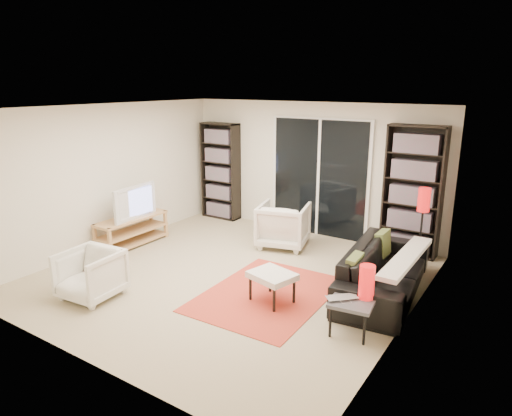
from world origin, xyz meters
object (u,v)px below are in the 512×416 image
object	(u,v)px
side_table	(352,304)
floor_lamp	(423,209)
tv_stand	(132,230)
armchair_front	(90,274)
armchair_back	(283,225)
bookshelf_right	(413,192)
ottoman	(272,277)
bookshelf_left	(220,171)
sofa	(384,270)

from	to	relation	value
side_table	floor_lamp	distance (m)	2.27
tv_stand	armchair_front	xyz separation A→B (m)	(1.09, -1.68, 0.06)
armchair_back	bookshelf_right	bearing A→B (deg)	-172.51
armchair_back	side_table	size ratio (longest dim) A/B	1.57
bookshelf_right	ottoman	bearing A→B (deg)	-110.02
tv_stand	armchair_front	world-z (taller)	armchair_front
ottoman	floor_lamp	xyz separation A→B (m)	(1.31, 2.03, 0.62)
bookshelf_left	bookshelf_right	distance (m)	3.85
bookshelf_right	floor_lamp	bearing A→B (deg)	-63.39
bookshelf_left	bookshelf_right	xyz separation A→B (m)	(3.85, -0.00, 0.07)
tv_stand	armchair_back	xyz separation A→B (m)	(2.21, 1.38, 0.11)
tv_stand	bookshelf_left	bearing A→B (deg)	83.26
tv_stand	floor_lamp	world-z (taller)	floor_lamp
bookshelf_right	armchair_front	bearing A→B (deg)	-127.92
armchair_back	side_table	distance (m)	2.89
bookshelf_left	ottoman	world-z (taller)	bookshelf_left
sofa	side_table	bearing A→B (deg)	175.19
ottoman	bookshelf_right	bearing A→B (deg)	69.98
sofa	armchair_back	xyz separation A→B (m)	(-2.03, 0.84, 0.06)
bookshelf_left	tv_stand	size ratio (longest dim) A/B	1.47
tv_stand	side_table	bearing A→B (deg)	-8.69
floor_lamp	ottoman	bearing A→B (deg)	-122.83
floor_lamp	armchair_front	bearing A→B (deg)	-136.14
bookshelf_left	floor_lamp	bearing A→B (deg)	-8.94
bookshelf_left	bookshelf_right	world-z (taller)	bookshelf_right
bookshelf_right	sofa	xyz separation A→B (m)	(0.13, -1.64, -0.73)
tv_stand	ottoman	bearing A→B (deg)	-9.02
bookshelf_left	side_table	bearing A→B (deg)	-35.31
bookshelf_left	ottoman	distance (m)	3.98
side_table	armchair_back	bearing A→B (deg)	135.25
tv_stand	ottoman	distance (m)	3.17
ottoman	armchair_back	bearing A→B (deg)	116.06
sofa	armchair_front	distance (m)	3.86
sofa	side_table	size ratio (longest dim) A/B	4.14
bookshelf_right	side_table	xyz separation A→B (m)	(0.16, -2.84, -0.70)
armchair_back	armchair_front	distance (m)	3.27
bookshelf_left	sofa	bearing A→B (deg)	-22.36
tv_stand	ottoman	xyz separation A→B (m)	(3.13, -0.50, 0.08)
ottoman	side_table	distance (m)	1.15
ottoman	tv_stand	bearing A→B (deg)	170.98
armchair_back	sofa	bearing A→B (deg)	142.20
armchair_front	ottoman	bearing A→B (deg)	25.25
ottoman	floor_lamp	distance (m)	2.49
floor_lamp	bookshelf_right	bearing A→B (deg)	116.61
armchair_back	floor_lamp	world-z (taller)	floor_lamp
side_table	floor_lamp	world-z (taller)	floor_lamp
tv_stand	floor_lamp	xyz separation A→B (m)	(4.44, 1.53, 0.70)
ottoman	side_table	bearing A→B (deg)	-7.79
bookshelf_right	armchair_back	xyz separation A→B (m)	(-1.90, -0.80, -0.67)
bookshelf_left	armchair_back	distance (m)	2.19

